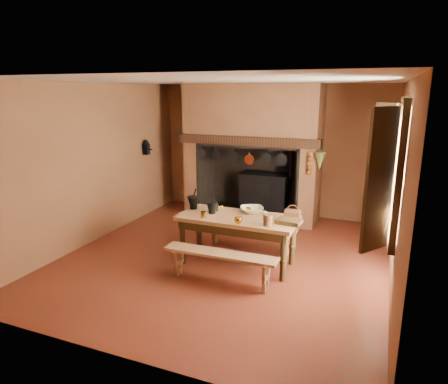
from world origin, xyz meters
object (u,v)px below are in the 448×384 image
(bench_front, at_px, (220,260))
(mixing_bowl, at_px, (252,210))
(coffee_grinder, at_px, (215,207))
(wicker_basket, at_px, (292,214))
(work_table, at_px, (237,224))
(iron_range, at_px, (265,194))

(bench_front, height_order, mixing_bowl, mixing_bowl)
(coffee_grinder, xyz_separation_m, wicker_basket, (1.25, 0.05, 0.01))
(work_table, bearing_deg, mixing_bowl, 61.94)
(iron_range, distance_m, mixing_bowl, 2.41)
(coffee_grinder, height_order, mixing_bowl, coffee_grinder)
(work_table, distance_m, wicker_basket, 0.85)
(wicker_basket, bearing_deg, coffee_grinder, 178.83)
(work_table, height_order, wicker_basket, wicker_basket)
(iron_range, height_order, bench_front, iron_range)
(coffee_grinder, bearing_deg, bench_front, -80.12)
(iron_range, height_order, work_table, iron_range)
(iron_range, distance_m, work_table, 2.63)
(work_table, distance_m, coffee_grinder, 0.50)
(work_table, height_order, mixing_bowl, mixing_bowl)
(iron_range, xyz_separation_m, coffee_grinder, (-0.12, -2.47, 0.37))
(iron_range, relative_size, bench_front, 0.97)
(wicker_basket, bearing_deg, work_table, -170.33)
(work_table, bearing_deg, coffee_grinder, 162.64)
(bench_front, xyz_separation_m, coffee_grinder, (-0.44, 0.83, 0.50))
(work_table, bearing_deg, wicker_basket, 13.31)
(mixing_bowl, bearing_deg, bench_front, -98.48)
(iron_range, xyz_separation_m, work_table, (0.31, -2.61, 0.18))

